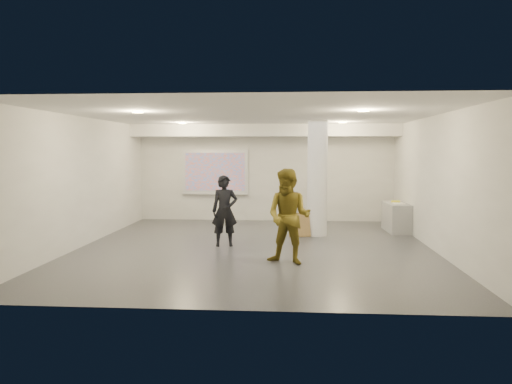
# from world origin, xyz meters

# --- Properties ---
(floor) EXTENTS (8.00, 9.00, 0.01)m
(floor) POSITION_xyz_m (0.00, 0.00, 0.00)
(floor) COLOR #34373C
(floor) RESTS_ON ground
(ceiling) EXTENTS (8.00, 9.00, 0.01)m
(ceiling) POSITION_xyz_m (0.00, 0.00, 3.00)
(ceiling) COLOR silver
(ceiling) RESTS_ON floor
(wall_back) EXTENTS (8.00, 0.01, 3.00)m
(wall_back) POSITION_xyz_m (0.00, 4.50, 1.50)
(wall_back) COLOR silver
(wall_back) RESTS_ON floor
(wall_front) EXTENTS (8.00, 0.01, 3.00)m
(wall_front) POSITION_xyz_m (0.00, -4.50, 1.50)
(wall_front) COLOR silver
(wall_front) RESTS_ON floor
(wall_left) EXTENTS (0.01, 9.00, 3.00)m
(wall_left) POSITION_xyz_m (-4.00, 0.00, 1.50)
(wall_left) COLOR silver
(wall_left) RESTS_ON floor
(wall_right) EXTENTS (0.01, 9.00, 3.00)m
(wall_right) POSITION_xyz_m (4.00, 0.00, 1.50)
(wall_right) COLOR silver
(wall_right) RESTS_ON floor
(soffit_band) EXTENTS (8.00, 1.10, 0.36)m
(soffit_band) POSITION_xyz_m (0.00, 3.95, 2.82)
(soffit_band) COLOR silver
(soffit_band) RESTS_ON ceiling
(downlight_nw) EXTENTS (0.22, 0.22, 0.02)m
(downlight_nw) POSITION_xyz_m (-2.20, 2.50, 2.98)
(downlight_nw) COLOR #FCED82
(downlight_nw) RESTS_ON ceiling
(downlight_ne) EXTENTS (0.22, 0.22, 0.02)m
(downlight_ne) POSITION_xyz_m (2.20, 2.50, 2.98)
(downlight_ne) COLOR #FCED82
(downlight_ne) RESTS_ON ceiling
(downlight_sw) EXTENTS (0.22, 0.22, 0.02)m
(downlight_sw) POSITION_xyz_m (-2.20, -1.50, 2.98)
(downlight_sw) COLOR #FCED82
(downlight_sw) RESTS_ON ceiling
(downlight_se) EXTENTS (0.22, 0.22, 0.02)m
(downlight_se) POSITION_xyz_m (2.20, -1.50, 2.98)
(downlight_se) COLOR #FCED82
(downlight_se) RESTS_ON ceiling
(column) EXTENTS (0.52, 0.52, 3.00)m
(column) POSITION_xyz_m (1.50, 1.80, 1.50)
(column) COLOR white
(column) RESTS_ON floor
(projection_screen) EXTENTS (2.10, 0.13, 1.42)m
(projection_screen) POSITION_xyz_m (-1.60, 4.45, 1.53)
(projection_screen) COLOR silver
(projection_screen) RESTS_ON wall_back
(credenza) EXTENTS (0.61, 1.36, 0.78)m
(credenza) POSITION_xyz_m (3.72, 2.59, 0.39)
(credenza) COLOR gray
(credenza) RESTS_ON floor
(papers_stack) EXTENTS (0.28, 0.36, 0.02)m
(papers_stack) POSITION_xyz_m (3.73, 2.41, 0.79)
(papers_stack) COLOR silver
(papers_stack) RESTS_ON credenza
(postit_pad) EXTENTS (0.30, 0.37, 0.03)m
(postit_pad) POSITION_xyz_m (3.74, 2.89, 0.80)
(postit_pad) COLOR yellow
(postit_pad) RESTS_ON credenza
(cardboard_back) EXTENTS (0.58, 0.11, 0.64)m
(cardboard_back) POSITION_xyz_m (1.31, 1.65, 0.32)
(cardboard_back) COLOR olive
(cardboard_back) RESTS_ON floor
(cardboard_front) EXTENTS (0.60, 0.34, 0.62)m
(cardboard_front) POSITION_xyz_m (1.03, 1.55, 0.31)
(cardboard_front) COLOR olive
(cardboard_front) RESTS_ON floor
(woman) EXTENTS (0.66, 0.50, 1.65)m
(woman) POSITION_xyz_m (-0.71, 0.18, 0.82)
(woman) COLOR black
(woman) RESTS_ON floor
(man) EXTENTS (1.09, 0.97, 1.87)m
(man) POSITION_xyz_m (0.79, -1.56, 0.94)
(man) COLOR olive
(man) RESTS_ON floor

